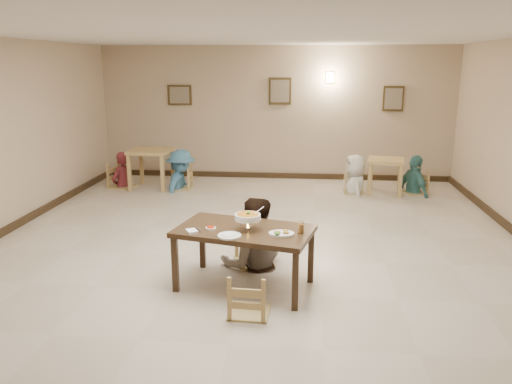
# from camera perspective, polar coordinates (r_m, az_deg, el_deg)

# --- Properties ---
(floor) EXTENTS (10.00, 10.00, 0.00)m
(floor) POSITION_cam_1_polar(r_m,az_deg,el_deg) (6.96, -0.35, -7.48)
(floor) COLOR #C2B3A1
(floor) RESTS_ON ground
(ceiling) EXTENTS (10.00, 10.00, 0.00)m
(ceiling) POSITION_cam_1_polar(r_m,az_deg,el_deg) (6.47, -0.39, 18.00)
(ceiling) COLOR silver
(ceiling) RESTS_ON wall_back
(wall_back) EXTENTS (10.00, 0.00, 10.00)m
(wall_back) POSITION_cam_1_polar(r_m,az_deg,el_deg) (11.49, 2.24, 8.97)
(wall_back) COLOR tan
(wall_back) RESTS_ON floor
(baseboard_back) EXTENTS (8.00, 0.06, 0.12)m
(baseboard_back) POSITION_cam_1_polar(r_m,az_deg,el_deg) (11.69, 2.16, 1.91)
(baseboard_back) COLOR #2F2213
(baseboard_back) RESTS_ON floor
(picture_a) EXTENTS (0.55, 0.04, 0.45)m
(picture_a) POSITION_cam_1_polar(r_m,az_deg,el_deg) (11.75, -8.73, 10.89)
(picture_a) COLOR #3A2B15
(picture_a) RESTS_ON wall_back
(picture_b) EXTENTS (0.50, 0.04, 0.60)m
(picture_b) POSITION_cam_1_polar(r_m,az_deg,el_deg) (11.41, 2.76, 11.44)
(picture_b) COLOR #3A2B15
(picture_b) RESTS_ON wall_back
(picture_c) EXTENTS (0.45, 0.04, 0.55)m
(picture_c) POSITION_cam_1_polar(r_m,az_deg,el_deg) (11.56, 15.42, 10.24)
(picture_c) COLOR #3A2B15
(picture_c) RESTS_ON wall_back
(wall_sconce) EXTENTS (0.16, 0.05, 0.22)m
(wall_sconce) POSITION_cam_1_polar(r_m,az_deg,el_deg) (11.40, 8.45, 12.81)
(wall_sconce) COLOR #FFD88C
(wall_sconce) RESTS_ON wall_back
(main_table) EXTENTS (1.72, 1.21, 0.73)m
(main_table) POSITION_cam_1_polar(r_m,az_deg,el_deg) (5.87, -1.36, -4.94)
(main_table) COLOR #3A2717
(main_table) RESTS_ON floor
(chair_far) EXTENTS (0.47, 0.47, 1.00)m
(chair_far) POSITION_cam_1_polar(r_m,az_deg,el_deg) (6.62, -0.22, -4.09)
(chair_far) COLOR tan
(chair_far) RESTS_ON floor
(chair_near) EXTENTS (0.43, 0.43, 0.91)m
(chair_near) POSITION_cam_1_polar(r_m,az_deg,el_deg) (5.32, -0.79, -9.33)
(chair_near) COLOR tan
(chair_near) RESTS_ON floor
(main_diner) EXTENTS (1.01, 0.86, 1.85)m
(main_diner) POSITION_cam_1_polar(r_m,az_deg,el_deg) (6.43, -0.27, -0.64)
(main_diner) COLOR gray
(main_diner) RESTS_ON floor
(curry_warmer) EXTENTS (0.33, 0.30, 0.27)m
(curry_warmer) POSITION_cam_1_polar(r_m,az_deg,el_deg) (5.74, -0.95, -2.89)
(curry_warmer) COLOR silver
(curry_warmer) RESTS_ON main_table
(rice_plate_far) EXTENTS (0.30, 0.30, 0.07)m
(rice_plate_far) POSITION_cam_1_polar(r_m,az_deg,el_deg) (6.14, -0.83, -3.11)
(rice_plate_far) COLOR white
(rice_plate_far) RESTS_ON main_table
(rice_plate_near) EXTENTS (0.27, 0.27, 0.06)m
(rice_plate_near) POSITION_cam_1_polar(r_m,az_deg,el_deg) (5.58, -3.06, -4.98)
(rice_plate_near) COLOR white
(rice_plate_near) RESTS_ON main_table
(fried_plate) EXTENTS (0.29, 0.29, 0.06)m
(fried_plate) POSITION_cam_1_polar(r_m,az_deg,el_deg) (5.63, 2.91, -4.71)
(fried_plate) COLOR white
(fried_plate) RESTS_ON main_table
(chili_dish) EXTENTS (0.12, 0.12, 0.03)m
(chili_dish) POSITION_cam_1_polar(r_m,az_deg,el_deg) (5.85, -5.21, -4.12)
(chili_dish) COLOR white
(chili_dish) RESTS_ON main_table
(napkin_cutlery) EXTENTS (0.20, 0.23, 0.03)m
(napkin_cutlery) POSITION_cam_1_polar(r_m,az_deg,el_deg) (5.76, -7.33, -4.45)
(napkin_cutlery) COLOR white
(napkin_cutlery) RESTS_ON main_table
(drink_glass) EXTENTS (0.07, 0.07, 0.14)m
(drink_glass) POSITION_cam_1_polar(r_m,az_deg,el_deg) (5.69, 5.14, -4.11)
(drink_glass) COLOR white
(drink_glass) RESTS_ON main_table
(bg_table_left) EXTENTS (0.86, 0.86, 0.83)m
(bg_table_left) POSITION_cam_1_polar(r_m,az_deg,el_deg) (10.86, -11.92, 4.04)
(bg_table_left) COLOR tan
(bg_table_left) RESTS_ON floor
(bg_table_right) EXTENTS (0.82, 0.82, 0.71)m
(bg_table_right) POSITION_cam_1_polar(r_m,az_deg,el_deg) (10.54, 14.61, 2.94)
(bg_table_right) COLOR tan
(bg_table_right) RESTS_ON floor
(bg_chair_ll) EXTENTS (0.48, 0.48, 1.02)m
(bg_chair_ll) POSITION_cam_1_polar(r_m,az_deg,el_deg) (11.08, -15.14, 3.07)
(bg_chair_ll) COLOR tan
(bg_chair_ll) RESTS_ON floor
(bg_chair_lr) EXTENTS (0.42, 0.42, 0.90)m
(bg_chair_lr) POSITION_cam_1_polar(r_m,az_deg,el_deg) (10.68, -8.59, 2.69)
(bg_chair_lr) COLOR tan
(bg_chair_lr) RESTS_ON floor
(bg_chair_rl) EXTENTS (0.41, 0.41, 0.88)m
(bg_chair_rl) POSITION_cam_1_polar(r_m,az_deg,el_deg) (10.47, 11.24, 2.26)
(bg_chair_rl) COLOR tan
(bg_chair_rl) RESTS_ON floor
(bg_chair_rr) EXTENTS (0.43, 0.43, 0.92)m
(bg_chair_rr) POSITION_cam_1_polar(r_m,az_deg,el_deg) (10.75, 17.76, 2.28)
(bg_chair_rr) COLOR tan
(bg_chair_rr) RESTS_ON floor
(bg_diner_a) EXTENTS (0.56, 0.67, 1.56)m
(bg_diner_a) POSITION_cam_1_polar(r_m,az_deg,el_deg) (11.03, -15.23, 4.47)
(bg_diner_a) COLOR maroon
(bg_diner_a) RESTS_ON floor
(bg_diner_b) EXTENTS (0.77, 1.17, 1.70)m
(bg_diner_b) POSITION_cam_1_polar(r_m,az_deg,el_deg) (10.61, -8.67, 4.79)
(bg_diner_b) COLOR teal
(bg_diner_b) RESTS_ON floor
(bg_diner_c) EXTENTS (0.63, 0.85, 1.59)m
(bg_diner_c) POSITION_cam_1_polar(r_m,az_deg,el_deg) (10.40, 11.34, 4.20)
(bg_diner_c) COLOR silver
(bg_diner_c) RESTS_ON floor
(bg_diner_d) EXTENTS (0.71, 1.00, 1.58)m
(bg_diner_d) POSITION_cam_1_polar(r_m,az_deg,el_deg) (10.69, 17.89, 4.02)
(bg_diner_d) COLOR teal
(bg_diner_d) RESTS_ON floor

